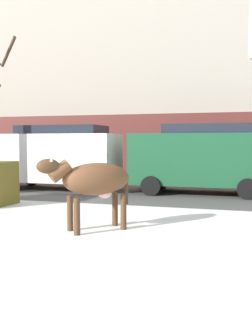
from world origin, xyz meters
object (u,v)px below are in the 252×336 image
at_px(car_darkgreen_van, 201,157).
at_px(pedestrian_by_cars, 31,160).
at_px(car_white_van, 56,156).
at_px(cow_brown, 93,181).
at_px(pedestrian_near_billboard, 48,160).

height_order(car_darkgreen_van, pedestrian_by_cars, car_darkgreen_van).
bearing_deg(pedestrian_by_cars, car_white_van, -48.85).
distance_m(car_white_van, pedestrian_by_cars, 4.74).
bearing_deg(cow_brown, car_white_van, 122.94).
height_order(cow_brown, car_white_van, car_white_van).
bearing_deg(pedestrian_by_cars, pedestrian_near_billboard, 0.00).
distance_m(car_white_van, pedestrian_near_billboard, 4.19).
distance_m(cow_brown, car_darkgreen_van, 6.14).
xyz_separation_m(car_white_van, car_darkgreen_van, (5.19, 0.36, 0.00)).
bearing_deg(car_darkgreen_van, cow_brown, -104.94).
bearing_deg(cow_brown, pedestrian_near_billboard, 122.36).
height_order(cow_brown, car_darkgreen_van, car_darkgreen_van).
xyz_separation_m(car_white_van, pedestrian_by_cars, (-3.11, 3.56, -0.36)).
bearing_deg(car_darkgreen_van, pedestrian_near_billboard, 156.52).
relative_size(car_darkgreen_van, pedestrian_by_cars, 2.67).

